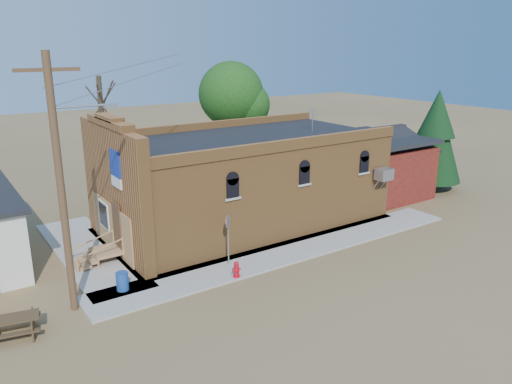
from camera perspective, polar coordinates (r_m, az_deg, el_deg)
ground at (r=21.69m, az=2.46°, el=-8.49°), size 120.00×120.00×0.00m
sidewalk_south at (r=23.16m, az=4.14°, el=-6.73°), size 19.00×2.20×0.08m
sidewalk_west at (r=24.21m, az=-18.57°, el=-6.54°), size 2.60×10.00×0.08m
brick_bar at (r=26.04m, az=-1.76°, el=1.29°), size 16.40×7.97×6.30m
red_shed at (r=32.26m, az=13.21°, el=3.71°), size 5.40×6.40×4.30m
utility_pole at (r=17.88m, az=-21.30°, el=1.16°), size 3.12×0.26×9.00m
tree_bare_near at (r=30.23m, az=-17.28°, el=9.68°), size 2.80×2.80×7.65m
tree_leafy at (r=34.38m, az=-2.86°, el=11.07°), size 4.40×4.40×8.15m
evergreen_tree at (r=34.12m, az=19.84°, el=6.31°), size 3.60×3.60×6.50m
fire_hydrant at (r=20.46m, az=-2.24°, el=-8.82°), size 0.39×0.37×0.68m
stop_sign at (r=21.06m, az=-3.22°, el=-3.90°), size 0.48×0.46×2.27m
trash_barrel at (r=20.08m, az=-15.03°, el=-9.82°), size 0.54×0.54×0.72m
picnic_table at (r=18.49m, az=-26.09°, el=-13.43°), size 1.86×1.54×0.69m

